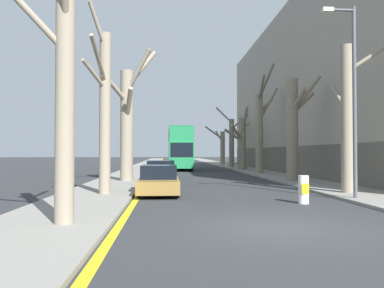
% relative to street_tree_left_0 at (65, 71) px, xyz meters
% --- Properties ---
extents(ground_plane, '(300.00, 300.00, 0.00)m').
position_rel_street_tree_left_0_xyz_m(ground_plane, '(5.53, -0.25, -4.10)').
color(ground_plane, '#2B2D30').
extents(sidewalk_left, '(3.46, 120.00, 0.12)m').
position_rel_street_tree_left_0_xyz_m(sidewalk_left, '(-0.52, 49.75, -4.04)').
color(sidewalk_left, gray).
rests_on(sidewalk_left, ground).
extents(sidewalk_right, '(3.46, 120.00, 0.12)m').
position_rel_street_tree_left_0_xyz_m(sidewalk_right, '(11.58, 49.75, -4.04)').
color(sidewalk_right, gray).
rests_on(sidewalk_right, ground).
extents(building_facade_right, '(10.08, 42.38, 15.33)m').
position_rel_street_tree_left_0_xyz_m(building_facade_right, '(18.29, 24.96, 3.56)').
color(building_facade_right, '#9E9384').
rests_on(building_facade_right, ground).
extents(kerb_line_stripe, '(0.24, 120.00, 0.01)m').
position_rel_street_tree_left_0_xyz_m(kerb_line_stripe, '(1.38, 49.75, -4.09)').
color(kerb_line_stripe, yellow).
rests_on(kerb_line_stripe, ground).
extents(street_tree_left_0, '(3.33, 1.87, 8.83)m').
position_rel_street_tree_left_0_xyz_m(street_tree_left_0, '(0.00, 0.00, 0.00)').
color(street_tree_left_0, gray).
rests_on(street_tree_left_0, ground).
extents(street_tree_left_1, '(1.04, 2.52, 8.51)m').
position_rel_street_tree_left_0_xyz_m(street_tree_left_1, '(-0.15, 7.08, -0.14)').
color(street_tree_left_1, gray).
rests_on(street_tree_left_1, ground).
extents(street_tree_left_2, '(3.25, 3.47, 9.16)m').
position_rel_street_tree_left_0_xyz_m(street_tree_left_2, '(0.08, 14.95, 0.08)').
color(street_tree_left_2, gray).
rests_on(street_tree_left_2, ground).
extents(street_tree_right_0, '(2.89, 3.77, 7.51)m').
position_rel_street_tree_left_0_xyz_m(street_tree_right_0, '(11.11, 6.93, -0.30)').
color(street_tree_right_0, gray).
rests_on(street_tree_right_0, ground).
extents(street_tree_right_1, '(2.15, 2.17, 7.02)m').
position_rel_street_tree_left_0_xyz_m(street_tree_right_1, '(11.12, 14.53, -0.41)').
color(street_tree_right_1, gray).
rests_on(street_tree_right_1, ground).
extents(street_tree_right_2, '(2.39, 4.04, 9.50)m').
position_rel_street_tree_left_0_xyz_m(street_tree_right_2, '(11.08, 23.21, 0.18)').
color(street_tree_right_2, gray).
rests_on(street_tree_right_2, ground).
extents(street_tree_right_3, '(2.42, 4.10, 6.83)m').
position_rel_street_tree_left_0_xyz_m(street_tree_right_3, '(10.85, 30.51, -0.86)').
color(street_tree_right_3, gray).
rests_on(street_tree_right_3, ground).
extents(street_tree_right_4, '(4.79, 3.12, 8.10)m').
position_rel_street_tree_left_0_xyz_m(street_tree_right_4, '(11.18, 38.28, -0.39)').
color(street_tree_right_4, gray).
rests_on(street_tree_right_4, ground).
extents(street_tree_right_5, '(3.16, 2.28, 6.01)m').
position_rel_street_tree_left_0_xyz_m(street_tree_right_5, '(11.08, 46.87, -1.21)').
color(street_tree_right_5, gray).
rests_on(street_tree_right_5, ground).
extents(double_decker_bus, '(2.58, 10.80, 4.71)m').
position_rel_street_tree_left_0_xyz_m(double_decker_bus, '(4.16, 32.95, -1.44)').
color(double_decker_bus, '#1E7F47').
rests_on(double_decker_bus, ground).
extents(parked_car_0, '(1.86, 4.01, 1.37)m').
position_rel_street_tree_left_0_xyz_m(parked_car_0, '(2.30, 7.67, -3.45)').
color(parked_car_0, olive).
rests_on(parked_car_0, ground).
extents(parked_car_1, '(1.88, 4.38, 1.46)m').
position_rel_street_tree_left_0_xyz_m(parked_car_1, '(2.30, 13.47, -3.41)').
color(parked_car_1, black).
rests_on(parked_car_1, ground).
extents(parked_car_2, '(1.77, 4.28, 1.27)m').
position_rel_street_tree_left_0_xyz_m(parked_car_2, '(2.30, 19.22, -3.49)').
color(parked_car_2, '#4C5156').
rests_on(parked_car_2, ground).
extents(lamp_post, '(1.40, 0.20, 8.00)m').
position_rel_street_tree_left_0_xyz_m(lamp_post, '(10.27, 4.88, 0.36)').
color(lamp_post, '#4C4F54').
rests_on(lamp_post, ground).
extents(traffic_bollard, '(0.40, 0.41, 1.09)m').
position_rel_street_tree_left_0_xyz_m(traffic_bollard, '(7.93, 4.18, -3.55)').
color(traffic_bollard, white).
rests_on(traffic_bollard, ground).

